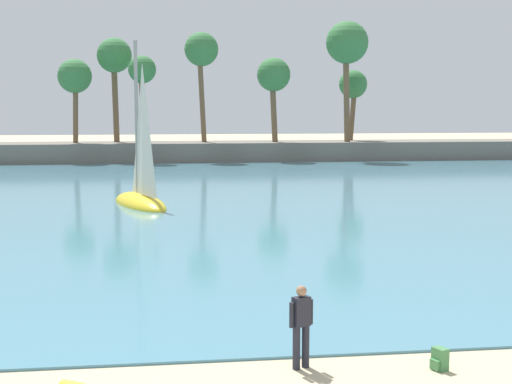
% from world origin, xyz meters
% --- Properties ---
extents(sea, '(220.00, 95.63, 0.06)m').
position_xyz_m(sea, '(0.00, 54.23, 0.03)').
color(sea, teal).
rests_on(sea, ground).
extents(palm_headland, '(82.12, 6.40, 13.08)m').
position_xyz_m(palm_headland, '(0.47, 61.97, 2.75)').
color(palm_headland, slate).
rests_on(palm_headland, ground).
extents(person_at_waterline, '(0.51, 0.32, 1.67)m').
position_xyz_m(person_at_waterline, '(0.39, 5.87, 0.89)').
color(person_at_waterline, '#23232D').
rests_on(person_at_waterline, ground).
extents(backpack_near_kite, '(0.35, 0.35, 0.44)m').
position_xyz_m(backpack_near_kite, '(3.06, 5.41, 0.21)').
color(backpack_near_kite, '#47844C').
rests_on(backpack_near_kite, ground).
extents(sailboat_near_shore, '(3.79, 6.51, 9.05)m').
position_xyz_m(sailboat_near_shore, '(-3.19, 30.34, 0.88)').
color(sailboat_near_shore, yellow).
rests_on(sailboat_near_shore, sea).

